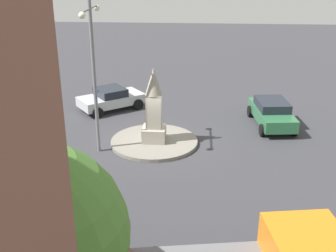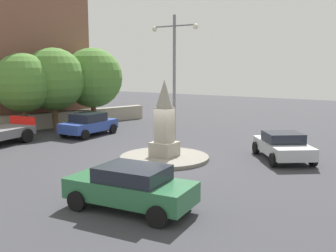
# 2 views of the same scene
# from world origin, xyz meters

# --- Properties ---
(ground_plane) EXTENTS (80.00, 80.00, 0.00)m
(ground_plane) POSITION_xyz_m (0.00, 0.00, 0.00)
(ground_plane) COLOR #38383D
(traffic_island) EXTENTS (4.33, 4.33, 0.17)m
(traffic_island) POSITION_xyz_m (0.00, 0.00, 0.09)
(traffic_island) COLOR gray
(traffic_island) RESTS_ON ground
(monument) EXTENTS (1.13, 1.13, 3.70)m
(monument) POSITION_xyz_m (0.00, 0.00, 1.81)
(monument) COLOR #9E9687
(monument) RESTS_ON traffic_island
(streetlamp) EXTENTS (2.86, 0.28, 7.21)m
(streetlamp) POSITION_xyz_m (-1.06, 2.56, 4.33)
(streetlamp) COLOR slate
(streetlamp) RESTS_ON ground
(car_blue_approaching) EXTENTS (2.19, 4.06, 1.48)m
(car_blue_approaching) POSITION_xyz_m (-7.91, 2.88, 0.77)
(car_blue_approaching) COLOR #2D479E
(car_blue_approaching) RESTS_ON ground
(car_silver_far_side) EXTENTS (3.78, 4.15, 1.34)m
(car_silver_far_side) POSITION_xyz_m (4.84, 3.10, 0.69)
(car_silver_far_side) COLOR #B7BABF
(car_silver_far_side) RESTS_ON ground
(car_green_parked_left) EXTENTS (4.25, 2.30, 1.42)m
(car_green_parked_left) POSITION_xyz_m (2.85, -6.19, 0.75)
(car_green_parked_left) COLOR #2D6B42
(car_green_parked_left) RESTS_ON ground
(stone_boundary_wall) EXTENTS (5.15, 16.96, 1.13)m
(stone_boundary_wall) POSITION_xyz_m (-12.70, 3.39, 0.56)
(stone_boundary_wall) COLOR #9E9687
(stone_boundary_wall) RESTS_ON ground
(corner_building) EXTENTS (8.91, 10.71, 11.20)m
(corner_building) POSITION_xyz_m (-17.41, 4.64, 5.60)
(corner_building) COLOR brown
(corner_building) RESTS_ON ground
(tree_near_wall) EXTENTS (4.53, 4.53, 5.91)m
(tree_near_wall) POSITION_xyz_m (-10.86, 6.41, 3.64)
(tree_near_wall) COLOR brown
(tree_near_wall) RESTS_ON ground
(tree_mid_cluster) EXTENTS (3.96, 3.96, 5.40)m
(tree_mid_cluster) POSITION_xyz_m (-12.24, 1.21, 3.41)
(tree_mid_cluster) COLOR brown
(tree_mid_cluster) RESTS_ON ground
(tree_far_corner) EXTENTS (4.42, 4.42, 5.82)m
(tree_far_corner) POSITION_xyz_m (-11.68, 3.34, 3.60)
(tree_far_corner) COLOR brown
(tree_far_corner) RESTS_ON ground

